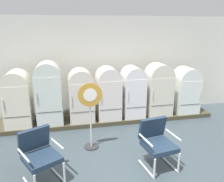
{
  "coord_description": "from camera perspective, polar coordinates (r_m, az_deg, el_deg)",
  "views": [
    {
      "loc": [
        -1.16,
        -2.93,
        2.66
      ],
      "look_at": [
        0.07,
        2.75,
        0.95
      ],
      "focal_mm": 36.04,
      "sensor_mm": 36.0,
      "label": 1
    }
  ],
  "objects": [
    {
      "name": "refrigerator_5",
      "position": [
        6.64,
        11.74,
        0.74
      ],
      "size": [
        0.71,
        0.64,
        1.5
      ],
      "color": "silver",
      "rests_on": "display_plinth"
    },
    {
      "name": "refrigerator_3",
      "position": [
        6.24,
        -0.97,
        -0.13
      ],
      "size": [
        0.64,
        0.7,
        1.45
      ],
      "color": "silver",
      "rests_on": "display_plinth"
    },
    {
      "name": "refrigerator_1",
      "position": [
        6.1,
        -15.75,
        -0.07
      ],
      "size": [
        0.66,
        0.68,
        1.65
      ],
      "color": "silver",
      "rests_on": "display_plinth"
    },
    {
      "name": "display_plinth",
      "position": [
        6.61,
        -1.08,
        -6.77
      ],
      "size": [
        6.11,
        0.95,
        0.12
      ],
      "primitive_type": "cube",
      "color": "#423C29",
      "rests_on": "ground"
    },
    {
      "name": "refrigerator_6",
      "position": [
        7.06,
        18.23,
        0.53
      ],
      "size": [
        0.68,
        0.66,
        1.36
      ],
      "color": "white",
      "rests_on": "display_plinth"
    },
    {
      "name": "refrigerator_0",
      "position": [
        6.26,
        -22.84,
        -1.42
      ],
      "size": [
        0.66,
        0.72,
        1.45
      ],
      "color": "silver",
      "rests_on": "display_plinth"
    },
    {
      "name": "refrigerator_4",
      "position": [
        6.4,
        5.33,
        0.22
      ],
      "size": [
        0.6,
        0.69,
        1.44
      ],
      "color": "white",
      "rests_on": "display_plinth"
    },
    {
      "name": "refrigerator_2",
      "position": [
        6.14,
        -7.86,
        -0.68
      ],
      "size": [
        0.66,
        0.7,
        1.43
      ],
      "color": "silver",
      "rests_on": "display_plinth"
    },
    {
      "name": "back_wall",
      "position": [
        6.8,
        -2.19,
        6.35
      ],
      "size": [
        11.76,
        0.12,
        2.91
      ],
      "color": "silver",
      "rests_on": "ground"
    },
    {
      "name": "armchair_right",
      "position": [
        4.5,
        11.33,
        -12.24
      ],
      "size": [
        0.69,
        0.74,
        0.94
      ],
      "color": "silver",
      "rests_on": "ground"
    },
    {
      "name": "armchair_left",
      "position": [
        4.24,
        -17.92,
        -14.69
      ],
      "size": [
        0.81,
        0.85,
        0.94
      ],
      "color": "silver",
      "rests_on": "ground"
    },
    {
      "name": "sign_stand",
      "position": [
        4.9,
        -5.45,
        -6.07
      ],
      "size": [
        0.52,
        0.32,
        1.51
      ],
      "color": "#2D2D30",
      "rests_on": "ground"
    }
  ]
}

